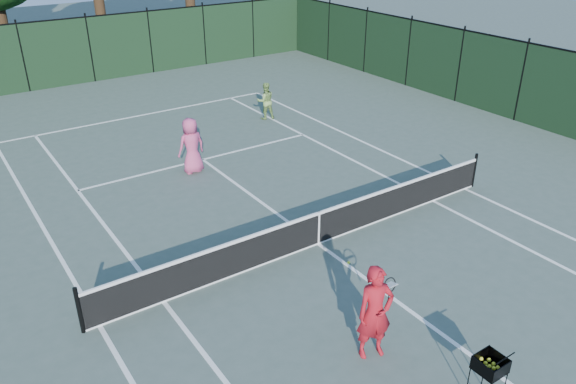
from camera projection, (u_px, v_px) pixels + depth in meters
ground at (318, 244)px, 13.99m from camera, size 90.00×90.00×0.00m
sideline_doubles_left at (100, 326)px, 11.23m from camera, size 0.10×23.77×0.01m
sideline_doubles_right at (465, 189)px, 16.75m from camera, size 0.10×23.77×0.01m
sideline_singles_left at (164, 302)px, 11.92m from camera, size 0.10×23.77×0.01m
sideline_singles_right at (433, 201)px, 16.06m from camera, size 0.10×23.77×0.01m
baseline_far at (142, 115)px, 22.76m from camera, size 10.97×0.10×0.01m
service_line_far at (203, 159)px, 18.72m from camera, size 8.23×0.10×0.01m
center_service_line at (318, 244)px, 13.99m from camera, size 0.10×12.80×0.01m
tennis_net at (319, 227)px, 13.78m from camera, size 11.69×0.09×1.06m
fence_far at (90, 50)px, 26.60m from camera, size 24.00×0.05×3.00m
coach at (375, 313)px, 10.12m from camera, size 1.08×0.63×1.90m
player_pink at (191, 146)px, 17.45m from camera, size 0.90×0.61×1.78m
player_green at (265, 101)px, 22.07m from camera, size 0.83×0.72×1.46m
ball_hopper at (490, 365)px, 9.26m from camera, size 0.46×0.46×0.88m
loose_ball_midcourt at (349, 262)px, 13.20m from camera, size 0.07×0.07×0.07m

